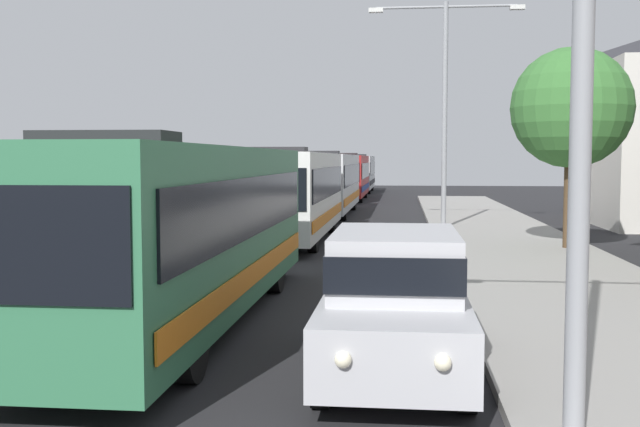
% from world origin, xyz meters
% --- Properties ---
extents(bus_lead, '(2.58, 11.23, 3.21)m').
position_xyz_m(bus_lead, '(-1.30, 12.48, 1.69)').
color(bus_lead, '#33724C').
rests_on(bus_lead, ground_plane).
extents(bus_second_in_line, '(2.58, 10.58, 3.21)m').
position_xyz_m(bus_second_in_line, '(-1.30, 25.76, 1.69)').
color(bus_second_in_line, silver).
rests_on(bus_second_in_line, ground_plane).
extents(bus_middle, '(2.58, 12.06, 3.21)m').
position_xyz_m(bus_middle, '(-1.30, 38.09, 1.69)').
color(bus_middle, silver).
rests_on(bus_middle, ground_plane).
extents(bus_fourth_in_line, '(2.58, 10.62, 3.21)m').
position_xyz_m(bus_fourth_in_line, '(-1.30, 51.76, 1.69)').
color(bus_fourth_in_line, maroon).
rests_on(bus_fourth_in_line, ground_plane).
extents(bus_rear, '(2.58, 10.49, 3.21)m').
position_xyz_m(bus_rear, '(-1.30, 63.93, 1.69)').
color(bus_rear, silver).
rests_on(bus_rear, ground_plane).
extents(white_suv, '(1.86, 4.57, 1.90)m').
position_xyz_m(white_suv, '(2.40, 9.70, 1.03)').
color(white_suv, '#B7B7BC').
rests_on(white_suv, ground_plane).
extents(streetlamp_mid, '(5.94, 0.28, 8.74)m').
position_xyz_m(streetlamp_mid, '(4.10, 29.70, 5.46)').
color(streetlamp_mid, gray).
rests_on(streetlamp_mid, sidewalk).
extents(roadside_tree, '(3.62, 3.62, 6.05)m').
position_xyz_m(roadside_tree, '(7.52, 23.35, 4.37)').
color(roadside_tree, '#4C3823').
rests_on(roadside_tree, sidewalk).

